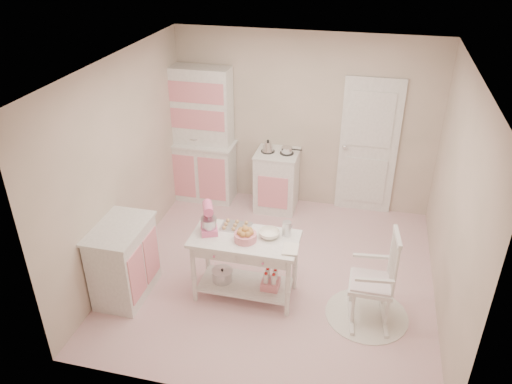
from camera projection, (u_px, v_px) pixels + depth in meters
The scene contains 14 objects.
room_shell at pixel (279, 153), 5.45m from camera, with size 3.84×3.84×2.62m.
door at pixel (368, 147), 7.15m from camera, with size 0.82×0.05×2.04m, color white.
hutch at pixel (200, 136), 7.47m from camera, with size 1.06×0.50×2.08m, color white.
stove at pixel (277, 180), 7.46m from camera, with size 0.62×0.57×0.92m, color white.
base_cabinet at pixel (124, 261), 5.71m from camera, with size 0.54×0.84×0.92m, color white.
lace_rug at pixel (366, 315), 5.58m from camera, with size 0.92×0.92×0.01m, color white.
rocking_chair at pixel (372, 276), 5.32m from camera, with size 0.48×0.72×1.10m, color white.
work_table at pixel (245, 267), 5.71m from camera, with size 1.20×0.60×0.80m, color white.
stand_mixer at pixel (209, 219), 5.54m from camera, with size 0.20×0.28×0.34m, color pink.
cookie_tray at pixel (236, 227), 5.70m from camera, with size 0.34×0.24×0.02m, color silver.
bread_basket at pixel (245, 237), 5.45m from camera, with size 0.25×0.25×0.09m, color pink.
mixing_bowl at pixel (269, 234), 5.52m from camera, with size 0.23×0.23×0.07m, color white.
metal_pitcher at pixel (287, 229), 5.52m from camera, with size 0.10×0.10×0.17m, color silver.
recipe_book at pixel (283, 248), 5.32m from camera, with size 0.17×0.22×0.02m, color white.
Camera 1 is at (0.93, -4.89, 3.90)m, focal length 35.00 mm.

